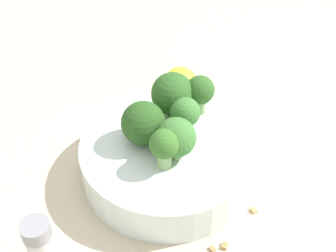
{
  "coord_description": "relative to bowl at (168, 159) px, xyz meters",
  "views": [
    {
      "loc": [
        -0.37,
        0.18,
        0.46
      ],
      "look_at": [
        0.0,
        0.0,
        0.08
      ],
      "focal_mm": 50.0,
      "sensor_mm": 36.0,
      "label": 1
    }
  ],
  "objects": [
    {
      "name": "ground_plane",
      "position": [
        0.0,
        0.0,
        -0.03
      ],
      "size": [
        3.0,
        3.0,
        0.0
      ],
      "primitive_type": "plane",
      "color": "beige"
    },
    {
      "name": "bowl",
      "position": [
        0.0,
        0.0,
        0.0
      ],
      "size": [
        0.22,
        0.22,
        0.05
      ],
      "primitive_type": "cylinder",
      "color": "silver",
      "rests_on": "ground_plane"
    },
    {
      "name": "broccoli_floret_0",
      "position": [
        0.02,
        -0.03,
        0.05
      ],
      "size": [
        0.04,
        0.04,
        0.05
      ],
      "color": "#8EB770",
      "rests_on": "bowl"
    },
    {
      "name": "broccoli_floret_1",
      "position": [
        0.05,
        -0.03,
        0.06
      ],
      "size": [
        0.06,
        0.06,
        0.06
      ],
      "color": "#84AD66",
      "rests_on": "bowl"
    },
    {
      "name": "broccoli_floret_2",
      "position": [
        -0.02,
        -0.0,
        0.05
      ],
      "size": [
        0.05,
        0.05,
        0.05
      ],
      "color": "#8EB770",
      "rests_on": "bowl"
    },
    {
      "name": "broccoli_floret_3",
      "position": [
        -0.03,
        0.02,
        0.06
      ],
      "size": [
        0.04,
        0.04,
        0.05
      ],
      "color": "#8EB770",
      "rests_on": "bowl"
    },
    {
      "name": "broccoli_floret_4",
      "position": [
        0.02,
        0.02,
        0.05
      ],
      "size": [
        0.05,
        0.05,
        0.06
      ],
      "color": "#7A9E5B",
      "rests_on": "bowl"
    },
    {
      "name": "broccoli_floret_5",
      "position": [
        0.04,
        -0.07,
        0.06
      ],
      "size": [
        0.04,
        0.04,
        0.06
      ],
      "color": "#8EB770",
      "rests_on": "bowl"
    },
    {
      "name": "pepper_shaker",
      "position": [
        -0.07,
        0.18,
        0.01
      ],
      "size": [
        0.03,
        0.03,
        0.08
      ],
      "color": "silver",
      "rests_on": "ground_plane"
    },
    {
      "name": "lemon_wedge",
      "position": [
        0.14,
        -0.09,
        -0.0
      ],
      "size": [
        0.05,
        0.05,
        0.05
      ],
      "primitive_type": "sphere",
      "color": "yellow",
      "rests_on": "ground_plane"
    },
    {
      "name": "almond_crumb_0",
      "position": [
        -0.1,
        -0.07,
        -0.02
      ],
      "size": [
        0.01,
        0.01,
        0.01
      ],
      "primitive_type": "cube",
      "rotation": [
        0.0,
        0.0,
        3.24
      ],
      "color": "tan",
      "rests_on": "ground_plane"
    },
    {
      "name": "almond_crumb_1",
      "position": [
        -0.13,
        0.01,
        -0.02
      ],
      "size": [
        0.01,
        0.01,
        0.01
      ],
      "primitive_type": "cube",
      "rotation": [
        0.0,
        0.0,
        0.22
      ],
      "color": "#AD7F4C",
      "rests_on": "ground_plane"
    },
    {
      "name": "almond_crumb_2",
      "position": [
        -0.13,
        -0.01,
        -0.02
      ],
      "size": [
        0.01,
        0.01,
        0.01
      ],
      "primitive_type": "cube",
      "rotation": [
        0.0,
        0.0,
        2.38
      ],
      "color": "#AD7F4C",
      "rests_on": "ground_plane"
    }
  ]
}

